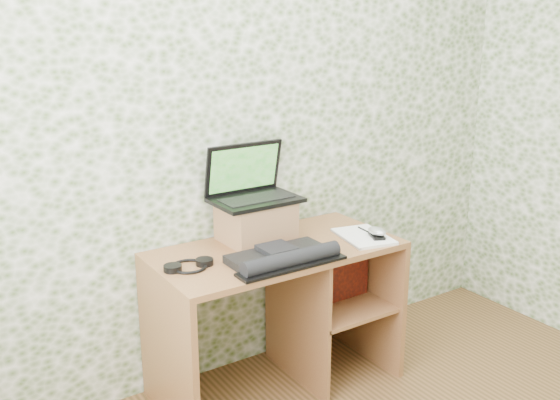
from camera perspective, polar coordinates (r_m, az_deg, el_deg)
wall_back at (r=3.12m, az=-3.46°, el=6.83°), size 3.50×0.00×3.50m
desk at (r=3.17m, az=0.58°, el=-8.49°), size 1.20×0.60×0.75m
riser at (r=3.08m, az=-2.21°, el=-1.94°), size 0.33×0.28×0.20m
laptop at (r=3.07m, az=-2.68°, el=1.19°), size 0.42×0.30×0.28m
keyboard at (r=2.82m, az=0.30°, el=-5.21°), size 0.53×0.27×0.07m
headphones at (r=2.79m, az=-8.34°, el=-5.96°), size 0.23×0.17×0.03m
notepad at (r=3.16m, az=7.65°, el=-3.33°), size 0.27×0.35×0.01m
mouse at (r=3.14m, az=8.85°, el=-3.05°), size 0.11×0.13×0.04m
pen at (r=3.22m, az=7.84°, el=-2.79°), size 0.02×0.13×0.01m
red_box at (r=3.31m, az=5.84°, el=-6.17°), size 0.27×0.09×0.32m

